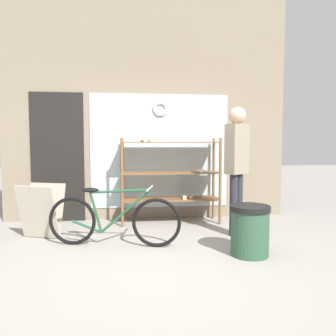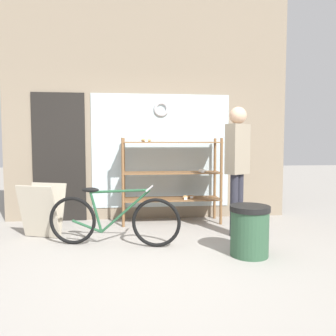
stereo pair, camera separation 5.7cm
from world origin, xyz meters
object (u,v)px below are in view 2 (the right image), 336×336
Objects in this scene: sandwich_board at (42,211)px; trash_bin at (250,228)px; bicycle at (113,219)px; display_case at (172,173)px; pedestrian at (237,159)px.

trash_bin is at bearing -2.30° from sandwich_board.
display_case is at bearing 64.26° from bicycle.
bicycle is 1.85m from pedestrian.
sandwich_board is at bearing 143.49° from pedestrian.
sandwich_board is 1.26× the size of trash_bin.
display_case is 0.89× the size of pedestrian.
display_case is 1.49m from bicycle.
sandwich_board is 0.41× the size of pedestrian.
pedestrian reaches higher than display_case.
trash_bin is at bearing -67.02° from display_case.
pedestrian is 1.11m from trash_bin.
sandwich_board is 2.73m from trash_bin.
pedestrian is at bearing 82.32° from trash_bin.
pedestrian is at bearing 15.17° from sandwich_board.
trash_bin is (2.54, -1.00, -0.05)m from sandwich_board.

